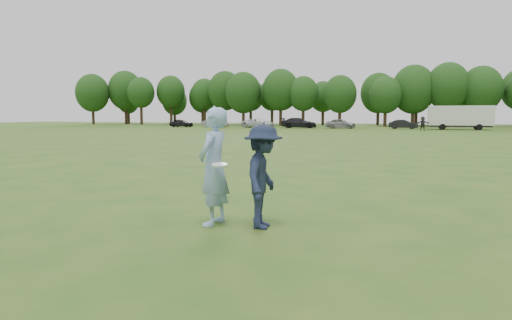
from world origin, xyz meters
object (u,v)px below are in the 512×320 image
object	(u,v)px
thrower	(214,167)
defender	(263,177)
car_f	(404,124)
car_a	(181,123)
car_e	(341,124)
player_far_d	(423,124)
car_b	(215,123)
cargo_trailer	(460,116)
car_c	(258,123)
car_d	(299,123)

from	to	relation	value
thrower	defender	world-z (taller)	thrower
defender	car_f	xyz separation A→B (m)	(1.56, 60.39, -0.26)
car_a	car_e	bearing A→B (deg)	-87.29
thrower	car_e	distance (m)	59.73
car_a	car_f	xyz separation A→B (m)	(34.37, 1.46, -0.01)
thrower	player_far_d	bearing A→B (deg)	176.95
car_b	cargo_trailer	size ratio (longest dim) A/B	0.46
car_b	car_c	xyz separation A→B (m)	(7.46, -0.59, 0.03)
car_c	car_e	bearing A→B (deg)	-86.80
thrower	cargo_trailer	distance (m)	59.82
player_far_d	car_b	distance (m)	31.96
car_f	cargo_trailer	world-z (taller)	cargo_trailer
player_far_d	cargo_trailer	world-z (taller)	cargo_trailer
thrower	cargo_trailer	xyz separation A→B (m)	(9.65, 59.03, 0.71)
car_a	cargo_trailer	xyz separation A→B (m)	(41.55, 0.04, 1.12)
defender	thrower	bearing A→B (deg)	88.40
car_a	cargo_trailer	size ratio (longest dim) A/B	0.43
car_d	defender	bearing A→B (deg)	-170.00
thrower	car_e	bearing A→B (deg)	-171.85
car_c	car_f	bearing A→B (deg)	-83.82
player_far_d	car_f	size ratio (longest dim) A/B	0.45
car_e	cargo_trailer	distance (m)	15.92
car_a	thrower	bearing A→B (deg)	-149.81
car_a	car_d	world-z (taller)	car_d
thrower	car_c	distance (m)	62.43
player_far_d	car_b	xyz separation A→B (m)	(-31.21, 6.92, -0.21)
car_d	car_e	distance (m)	6.42
defender	player_far_d	xyz separation A→B (m)	(3.93, 53.10, -0.02)
car_d	car_c	bearing A→B (deg)	93.23
defender	car_c	distance (m)	62.65
car_d	car_f	distance (m)	15.09
car_f	car_d	bearing A→B (deg)	98.47
car_c	car_d	size ratio (longest dim) A/B	0.97
player_far_d	car_f	world-z (taller)	player_far_d
car_c	car_f	world-z (taller)	car_c
car_c	car_e	world-z (taller)	car_e
car_d	car_f	xyz separation A→B (m)	(15.08, 0.30, -0.12)
thrower	car_c	size ratio (longest dim) A/B	0.41
defender	player_far_d	world-z (taller)	defender
car_c	car_d	xyz separation A→B (m)	(6.29, 0.65, 0.05)
car_a	cargo_trailer	world-z (taller)	cargo_trailer
car_b	car_c	distance (m)	7.48
defender	car_c	bearing A→B (deg)	12.85
player_far_d	car_f	xyz separation A→B (m)	(-2.37, 7.29, -0.25)
car_f	car_a	bearing A→B (deg)	99.75
car_d	cargo_trailer	size ratio (longest dim) A/B	0.59
car_c	cargo_trailer	size ratio (longest dim) A/B	0.57
thrower	car_f	xyz separation A→B (m)	(2.47, 60.46, -0.41)
defender	cargo_trailer	xyz separation A→B (m)	(8.73, 58.97, 0.86)
car_c	car_f	size ratio (longest dim) A/B	1.30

